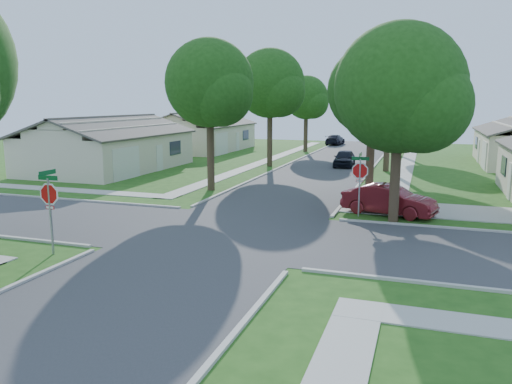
{
  "coord_description": "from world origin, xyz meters",
  "views": [
    {
      "loc": [
        7.47,
        -18.38,
        5.28
      ],
      "look_at": [
        0.94,
        0.86,
        1.6
      ],
      "focal_mm": 35.0,
      "sensor_mm": 36.0,
      "label": 1
    }
  ],
  "objects_px": {
    "tree_e_mid": "(390,89)",
    "tree_w_mid": "(271,87)",
    "stop_sign_sw": "(49,198)",
    "car_curb_east": "(344,158)",
    "tree_w_near": "(210,87)",
    "tree_w_far": "(307,100)",
    "tree_e_far": "(399,95)",
    "car_driveway": "(389,200)",
    "car_curb_west": "(335,140)",
    "house_nw_far": "(201,136)",
    "tree_e_near": "(374,95)",
    "house_nw_near": "(110,150)",
    "tree_ne_corner": "(401,94)",
    "stop_sign_ne": "(360,173)"
  },
  "relations": [
    {
      "from": "stop_sign_ne",
      "to": "tree_e_mid",
      "type": "relative_size",
      "value": 0.32
    },
    {
      "from": "tree_ne_corner",
      "to": "car_driveway",
      "type": "relative_size",
      "value": 2.0
    },
    {
      "from": "tree_e_far",
      "to": "car_curb_west",
      "type": "distance_m",
      "value": 13.64
    },
    {
      "from": "tree_ne_corner",
      "to": "tree_w_near",
      "type": "bearing_deg",
      "value": 156.44
    },
    {
      "from": "tree_e_mid",
      "to": "tree_e_far",
      "type": "bearing_deg",
      "value": 90.02
    },
    {
      "from": "stop_sign_ne",
      "to": "car_curb_east",
      "type": "height_order",
      "value": "stop_sign_ne"
    },
    {
      "from": "stop_sign_sw",
      "to": "tree_e_far",
      "type": "distance_m",
      "value": 40.04
    },
    {
      "from": "tree_w_far",
      "to": "house_nw_far",
      "type": "distance_m",
      "value": 12.19
    },
    {
      "from": "tree_e_mid",
      "to": "tree_w_near",
      "type": "distance_m",
      "value": 15.25
    },
    {
      "from": "tree_w_near",
      "to": "tree_w_far",
      "type": "bearing_deg",
      "value": 90.01
    },
    {
      "from": "car_curb_east",
      "to": "car_curb_west",
      "type": "relative_size",
      "value": 0.92
    },
    {
      "from": "tree_e_far",
      "to": "car_curb_west",
      "type": "bearing_deg",
      "value": 129.32
    },
    {
      "from": "tree_w_near",
      "to": "house_nw_far",
      "type": "xyz_separation_m",
      "value": [
        -11.35,
        22.99,
        -4.6
      ]
    },
    {
      "from": "tree_e_far",
      "to": "tree_w_far",
      "type": "xyz_separation_m",
      "value": [
        -9.4,
        -0.0,
        -0.47
      ]
    },
    {
      "from": "tree_w_mid",
      "to": "car_curb_west",
      "type": "bearing_deg",
      "value": 86.37
    },
    {
      "from": "car_driveway",
      "to": "car_curb_east",
      "type": "relative_size",
      "value": 1.08
    },
    {
      "from": "tree_e_far",
      "to": "house_nw_near",
      "type": "relative_size",
      "value": 0.64
    },
    {
      "from": "tree_w_far",
      "to": "car_curb_west",
      "type": "bearing_deg",
      "value": 81.5
    },
    {
      "from": "tree_e_mid",
      "to": "tree_ne_corner",
      "type": "bearing_deg",
      "value": -84.55
    },
    {
      "from": "tree_w_far",
      "to": "house_nw_near",
      "type": "relative_size",
      "value": 0.59
    },
    {
      "from": "tree_w_far",
      "to": "tree_e_near",
      "type": "bearing_deg",
      "value": -69.39
    },
    {
      "from": "tree_e_near",
      "to": "house_nw_near",
      "type": "xyz_separation_m",
      "value": [
        -20.74,
        5.99,
        -4.13
      ]
    },
    {
      "from": "stop_sign_sw",
      "to": "tree_w_far",
      "type": "xyz_separation_m",
      "value": [
        0.05,
        38.71,
        3.48
      ]
    },
    {
      "from": "house_nw_far",
      "to": "stop_sign_ne",
      "type": "bearing_deg",
      "value": -52.84
    },
    {
      "from": "tree_e_near",
      "to": "house_nw_far",
      "type": "xyz_separation_m",
      "value": [
        -20.74,
        22.99,
        -4.13
      ]
    },
    {
      "from": "house_nw_far",
      "to": "tree_w_near",
      "type": "bearing_deg",
      "value": -63.73
    },
    {
      "from": "tree_w_far",
      "to": "car_curb_east",
      "type": "bearing_deg",
      "value": -62.17
    },
    {
      "from": "tree_ne_corner",
      "to": "car_curb_west",
      "type": "distance_m",
      "value": 40.95
    },
    {
      "from": "house_nw_near",
      "to": "car_curb_east",
      "type": "relative_size",
      "value": 3.39
    },
    {
      "from": "tree_w_mid",
      "to": "house_nw_near",
      "type": "height_order",
      "value": "tree_w_mid"
    },
    {
      "from": "tree_e_near",
      "to": "stop_sign_ne",
      "type": "bearing_deg",
      "value": -90.68
    },
    {
      "from": "car_driveway",
      "to": "tree_w_near",
      "type": "bearing_deg",
      "value": 87.2
    },
    {
      "from": "tree_w_far",
      "to": "house_nw_far",
      "type": "bearing_deg",
      "value": -169.95
    },
    {
      "from": "tree_e_near",
      "to": "tree_e_mid",
      "type": "distance_m",
      "value": 12.02
    },
    {
      "from": "car_curb_east",
      "to": "stop_sign_ne",
      "type": "bearing_deg",
      "value": -82.37
    },
    {
      "from": "stop_sign_ne",
      "to": "tree_e_far",
      "type": "xyz_separation_m",
      "value": [
        0.05,
        29.31,
        3.95
      ]
    },
    {
      "from": "tree_e_near",
      "to": "car_driveway",
      "type": "bearing_deg",
      "value": -70.4
    },
    {
      "from": "tree_e_far",
      "to": "tree_w_near",
      "type": "distance_m",
      "value": 26.71
    },
    {
      "from": "stop_sign_sw",
      "to": "car_driveway",
      "type": "bearing_deg",
      "value": 43.63
    },
    {
      "from": "stop_sign_ne",
      "to": "tree_ne_corner",
      "type": "distance_m",
      "value": 3.96
    },
    {
      "from": "stop_sign_sw",
      "to": "house_nw_far",
      "type": "height_order",
      "value": "house_nw_far"
    },
    {
      "from": "stop_sign_sw",
      "to": "car_curb_east",
      "type": "relative_size",
      "value": 0.74
    },
    {
      "from": "car_curb_west",
      "to": "tree_w_mid",
      "type": "bearing_deg",
      "value": 89.46
    },
    {
      "from": "stop_sign_sw",
      "to": "stop_sign_ne",
      "type": "distance_m",
      "value": 13.29
    },
    {
      "from": "house_nw_near",
      "to": "car_curb_west",
      "type": "height_order",
      "value": "house_nw_near"
    },
    {
      "from": "tree_ne_corner",
      "to": "car_driveway",
      "type": "bearing_deg",
      "value": 105.56
    },
    {
      "from": "tree_w_far",
      "to": "car_driveway",
      "type": "bearing_deg",
      "value": -69.51
    },
    {
      "from": "tree_w_mid",
      "to": "house_nw_near",
      "type": "xyz_separation_m",
      "value": [
        -11.35,
        -6.01,
        -4.97
      ]
    },
    {
      "from": "stop_sign_ne",
      "to": "tree_e_mid",
      "type": "bearing_deg",
      "value": 89.8
    },
    {
      "from": "tree_e_mid",
      "to": "tree_w_mid",
      "type": "relative_size",
      "value": 0.96
    }
  ]
}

